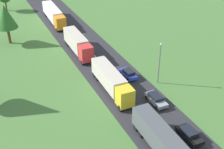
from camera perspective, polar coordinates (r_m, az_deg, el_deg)
road at (r=46.96m, az=7.07°, el=-7.66°), size 10.00×140.00×0.06m
lane_marking_centre at (r=44.97m, az=9.15°, el=-9.81°), size 0.16×121.65×0.01m
truck_lead at (r=39.39m, az=10.27°, el=-13.00°), size 2.80×14.67×3.49m
truck_second at (r=51.03m, az=-0.11°, el=-1.07°), size 2.73×12.54×3.57m
truck_third at (r=64.32m, az=-6.45°, el=5.88°), size 2.56×12.07×3.80m
truck_fourth at (r=82.12m, az=-10.88°, el=11.05°), size 2.80×14.93×3.67m
car_second at (r=43.53m, az=14.30°, el=-10.80°), size 1.93×4.21×1.43m
car_third at (r=49.29m, az=8.23°, el=-4.56°), size 1.88×4.56×1.40m
car_fourth at (r=55.57m, az=3.06°, el=0.19°), size 1.86×4.08×1.51m
lamppost_second at (r=52.82m, az=8.90°, el=2.46°), size 0.36×0.36×7.74m
tree_oak at (r=70.88m, az=-19.35°, el=10.19°), size 4.70×4.70×8.86m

